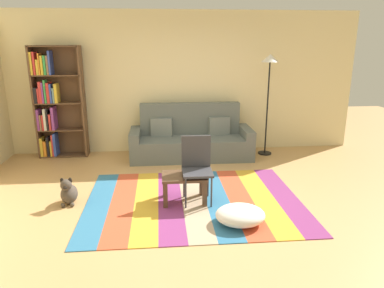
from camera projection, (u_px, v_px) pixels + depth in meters
ground_plane at (197, 202)px, 4.86m from camera, size 14.00×14.00×0.00m
back_wall at (184, 83)px, 6.93m from camera, size 6.80×0.10×2.70m
rug at (194, 201)px, 4.90m from camera, size 2.93×2.23×0.01m
couch at (191, 140)px, 6.71m from camera, size 2.26×0.80×1.00m
bookshelf at (53, 103)px, 6.57m from camera, size 0.90×0.28×2.06m
coffee_table at (184, 181)px, 4.81m from camera, size 0.60×0.44×0.38m
pouf at (240, 215)px, 4.25m from camera, size 0.60×0.52×0.22m
dog at (69, 193)px, 4.79m from camera, size 0.22×0.35×0.40m
standing_lamp at (269, 72)px, 6.54m from camera, size 0.32×0.32×1.91m
tv_remote at (192, 173)px, 4.82m from camera, size 0.08×0.16×0.02m
folding_chair at (197, 163)px, 4.80m from camera, size 0.40×0.40×0.90m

